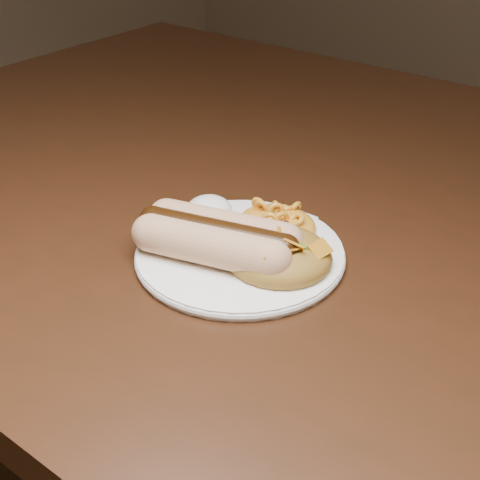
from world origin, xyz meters
The scene contains 7 objects.
table centered at (0.00, 0.00, 0.66)m, with size 1.60×0.90×0.75m.
plate centered at (-0.10, -0.18, 0.76)m, with size 0.20×0.20×0.01m, color white.
hotdog centered at (-0.11, -0.20, 0.78)m, with size 0.14×0.10×0.04m.
mac_and_cheese centered at (-0.10, -0.12, 0.78)m, with size 0.08×0.07×0.03m, color orange.
sour_cream centered at (-0.16, -0.15, 0.77)m, with size 0.05×0.05×0.03m, color white.
taco_salad centered at (-0.06, -0.17, 0.78)m, with size 0.10×0.10×0.04m.
fork centered at (-0.09, -0.15, 0.75)m, with size 0.02×0.15×0.00m, color white.
Camera 1 is at (0.23, -0.60, 1.10)m, focal length 50.00 mm.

